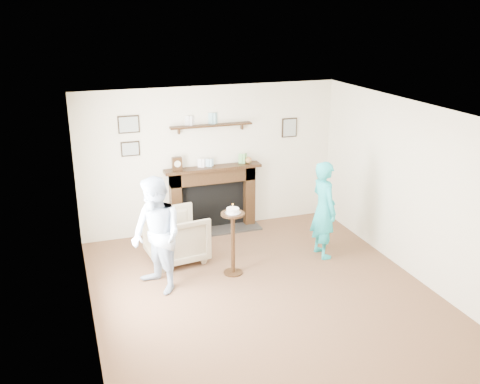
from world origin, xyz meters
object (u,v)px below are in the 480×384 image
object	(u,v)px
armchair	(178,259)
man	(160,289)
woman	(321,255)
pedestal_table	(233,231)

from	to	relation	value
armchair	man	bearing A→B (deg)	145.26
woman	pedestal_table	world-z (taller)	pedestal_table
man	woman	xyz separation A→B (m)	(2.64, 0.25, 0.00)
woman	armchair	bearing A→B (deg)	72.94
woman	man	bearing A→B (deg)	93.55
man	armchair	bearing A→B (deg)	129.57
armchair	woman	world-z (taller)	woman
man	woman	distance (m)	2.65
armchair	man	distance (m)	0.96
man	woman	world-z (taller)	man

